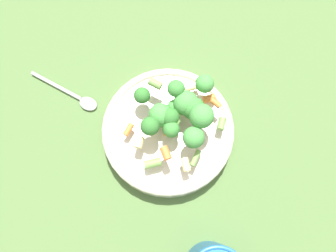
% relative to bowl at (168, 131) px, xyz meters
% --- Properties ---
extents(ground_plane, '(3.00, 3.00, 0.00)m').
position_rel_bowl_xyz_m(ground_plane, '(0.00, 0.00, -0.02)').
color(ground_plane, '#4C6B38').
extents(bowl, '(0.24, 0.24, 0.04)m').
position_rel_bowl_xyz_m(bowl, '(0.00, 0.00, 0.00)').
color(bowl, beige).
rests_on(bowl, ground_plane).
extents(pasta_salad, '(0.17, 0.19, 0.08)m').
position_rel_bowl_xyz_m(pasta_salad, '(-0.01, -0.02, 0.06)').
color(pasta_salad, '#8CB766').
rests_on(pasta_salad, bowl).
extents(spoon, '(0.15, 0.04, 0.01)m').
position_rel_bowl_xyz_m(spoon, '(0.20, -0.01, -0.02)').
color(spoon, silver).
rests_on(spoon, ground_plane).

